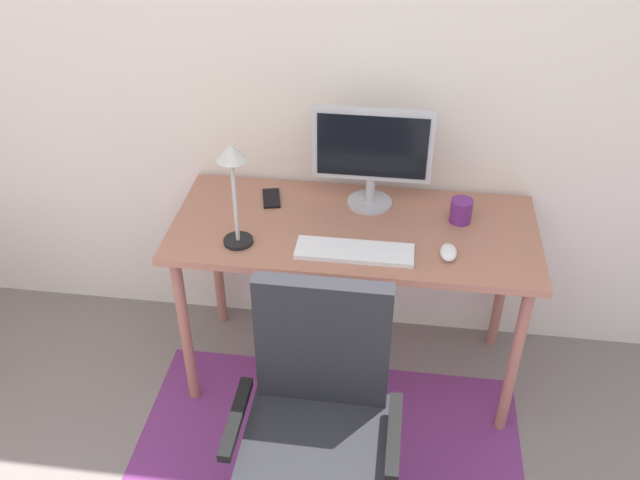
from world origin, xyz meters
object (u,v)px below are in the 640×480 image
(monitor, at_px, (372,150))
(desk_lamp, at_px, (233,174))
(keyboard, at_px, (355,251))
(office_chair, at_px, (317,454))
(cell_phone, at_px, (271,198))
(desk, at_px, (354,244))
(coffee_cup, at_px, (461,211))
(computer_mouse, at_px, (448,252))

(monitor, bearing_deg, desk_lamp, -144.31)
(keyboard, distance_m, office_chair, 0.72)
(monitor, distance_m, cell_phone, 0.47)
(desk_lamp, bearing_deg, office_chair, -58.47)
(desk, relative_size, cell_phone, 10.04)
(coffee_cup, bearing_deg, monitor, 167.43)
(computer_mouse, bearing_deg, cell_phone, 157.12)
(keyboard, bearing_deg, desk, 95.46)
(monitor, height_order, coffee_cup, monitor)
(keyboard, relative_size, coffee_cup, 4.58)
(computer_mouse, height_order, cell_phone, computer_mouse)
(coffee_cup, bearing_deg, keyboard, -145.49)
(cell_phone, height_order, desk_lamp, desk_lamp)
(monitor, distance_m, coffee_cup, 0.41)
(coffee_cup, height_order, office_chair, office_chair)
(monitor, height_order, desk_lamp, monitor)
(cell_phone, height_order, office_chair, office_chair)
(desk, xyz_separation_m, monitor, (0.05, 0.17, 0.33))
(monitor, relative_size, cell_phone, 3.29)
(desk_lamp, bearing_deg, keyboard, -1.53)
(cell_phone, bearing_deg, computer_mouse, -36.08)
(keyboard, height_order, computer_mouse, computer_mouse)
(computer_mouse, distance_m, desk_lamp, 0.82)
(desk, bearing_deg, desk_lamp, -158.31)
(cell_phone, xyz_separation_m, desk_lamp, (-0.07, -0.31, 0.29))
(desk, height_order, monitor, monitor)
(monitor, xyz_separation_m, office_chair, (-0.09, -0.95, -0.62))
(computer_mouse, height_order, desk_lamp, desk_lamp)
(cell_phone, bearing_deg, desk, -36.06)
(keyboard, relative_size, computer_mouse, 4.13)
(keyboard, height_order, cell_phone, keyboard)
(computer_mouse, bearing_deg, desk_lamp, -178.78)
(cell_phone, distance_m, office_chair, 1.05)
(desk, relative_size, monitor, 3.05)
(monitor, height_order, office_chair, monitor)
(monitor, bearing_deg, desk, -105.71)
(desk, height_order, computer_mouse, computer_mouse)
(desk, distance_m, computer_mouse, 0.40)
(keyboard, xyz_separation_m, desk_lamp, (-0.43, 0.01, 0.28))
(desk, bearing_deg, computer_mouse, -22.90)
(desk, xyz_separation_m, desk_lamp, (-0.42, -0.17, 0.38))
(cell_phone, bearing_deg, office_chair, -84.67)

